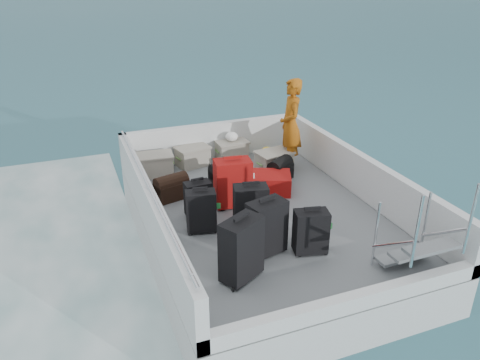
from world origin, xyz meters
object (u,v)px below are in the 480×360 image
Objects in this scene: suitcase_0 at (241,250)px; suitcase_6 at (311,232)px; suitcase_8 at (266,183)px; crate_1 at (193,157)px; passenger at (291,125)px; crate_2 at (232,151)px; suitcase_1 at (201,212)px; crate_0 at (155,165)px; crate_3 at (274,162)px; suitcase_4 at (251,209)px; suitcase_5 at (233,183)px; suitcase_2 at (198,199)px; suitcase_3 at (266,228)px.

suitcase_0 is 1.07m from suitcase_6.
crate_1 is (-0.84, 1.53, 0.01)m from suitcase_8.
crate_1 is 1.94m from passenger.
suitcase_6 is (1.05, 0.20, -0.10)m from suitcase_0.
crate_1 and crate_2 have the same top height.
suitcase_1 is 2.23m from crate_0.
crate_3 is at bearing -10.84° from suitcase_8.
crate_2 is (0.69, 2.65, -0.18)m from suitcase_4.
crate_0 is at bearing 65.89° from suitcase_0.
suitcase_6 is at bearing -92.82° from crate_2.
suitcase_8 is at bearing 43.48° from suitcase_1.
suitcase_8 is (0.70, 0.28, -0.23)m from suitcase_5.
suitcase_8 is at bearing -33.23° from passenger.
crate_2 is at bearing 72.75° from suitcase_1.
crate_3 is at bearing 51.87° from suitcase_1.
crate_3 is at bearing 28.50° from suitcase_2.
crate_3 is (0.47, 0.70, 0.02)m from suitcase_8.
suitcase_1 is 2.45m from crate_1.
suitcase_3 is 1.33× the size of crate_1.
suitcase_6 is 2.68m from crate_3.
suitcase_5 reaches higher than suitcase_3.
suitcase_0 is at bearing -108.48° from crate_2.
suitcase_5 is at bearing -140.03° from crate_3.
suitcase_1 is at bearing 66.53° from suitcase_0.
crate_3 is (1.17, 0.98, -0.20)m from suitcase_5.
crate_1 is (0.75, 0.17, -0.01)m from crate_0.
crate_1 is at bearing -177.43° from crate_2.
crate_2 is (0.17, 3.45, -0.13)m from suitcase_6.
suitcase_4 is at bearing -87.57° from crate_1.
crate_2 is 0.95× the size of crate_3.
suitcase_2 is 0.92× the size of crate_0.
suitcase_0 is 1.01× the size of suitcase_8.
crate_1 is at bearing 105.40° from suitcase_4.
suitcase_6 reaches higher than crate_1.
suitcase_4 is 1.16× the size of crate_0.
passenger is (1.56, 2.45, 0.46)m from suitcase_3.
suitcase_0 reaches higher than crate_1.
suitcase_1 is 1.04× the size of crate_3.
suitcase_4 reaches higher than suitcase_8.
passenger is at bearing -23.86° from suitcase_8.
suitcase_4 is 2.45m from passenger.
suitcase_0 is at bearing -156.31° from suitcase_3.
suitcase_0 is at bearing -72.02° from suitcase_1.
suitcase_2 reaches higher than crate_3.
crate_2 is 0.34× the size of passenger.
crate_0 is 2.55m from passenger.
crate_1 is 1.00× the size of crate_2.
suitcase_6 is (0.49, -1.61, -0.08)m from suitcase_5.
crate_2 is (-0.04, 1.56, 0.02)m from suitcase_8.
crate_2 is (0.66, 1.84, -0.21)m from suitcase_5.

